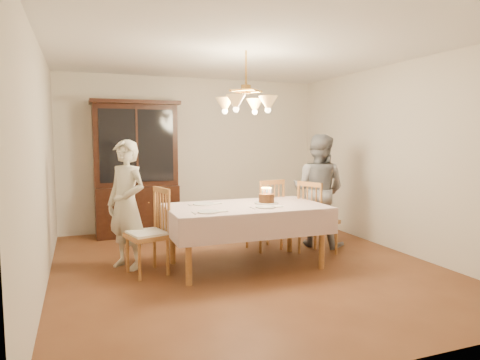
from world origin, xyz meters
name	(u,v)px	position (x,y,z in m)	size (l,w,h in m)	color
ground	(246,266)	(0.00, 0.00, 0.00)	(5.00, 5.00, 0.00)	#582F19
room_shell	(246,137)	(0.00, 0.00, 1.58)	(5.00, 5.00, 5.00)	white
dining_table	(246,211)	(0.00, 0.00, 0.68)	(1.90, 1.10, 0.76)	#935A2A
china_hutch	(136,171)	(-1.02, 2.25, 1.04)	(1.38, 0.54, 2.16)	black
chair_far_side	(265,218)	(0.55, 0.67, 0.44)	(0.51, 0.50, 1.00)	#935A2A
chair_left_end	(148,235)	(-1.17, 0.12, 0.45)	(0.52, 0.53, 1.00)	#935A2A
chair_right_end	(318,222)	(1.11, 0.16, 0.44)	(0.55, 0.56, 1.00)	#935A2A
elderly_woman	(126,204)	(-1.37, 0.45, 0.78)	(0.57, 0.37, 1.56)	beige
adult_in_grey	(318,190)	(1.36, 0.59, 0.81)	(0.79, 0.62, 1.63)	slate
birthday_cake	(266,199)	(0.30, 0.06, 0.81)	(0.30, 0.30, 0.20)	white
place_setting_near_left	(210,212)	(-0.55, -0.31, 0.77)	(0.39, 0.24, 0.02)	white
place_setting_near_right	(267,207)	(0.17, -0.23, 0.77)	(0.38, 0.24, 0.02)	white
place_setting_far_left	(204,204)	(-0.45, 0.24, 0.77)	(0.41, 0.26, 0.02)	white
chandelier	(246,104)	(0.00, 0.00, 1.98)	(0.62, 0.62, 0.73)	#BF8C3F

